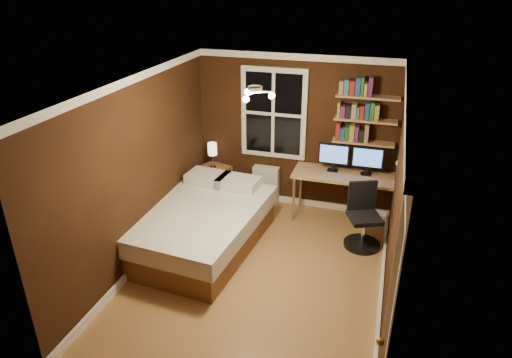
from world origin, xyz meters
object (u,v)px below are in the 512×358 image
(radiator, at_px, (266,185))
(monitor_right, at_px, (367,161))
(nightstand, at_px, (214,183))
(desk_lamp, at_px, (398,171))
(desk, at_px, (347,178))
(bed, at_px, (199,225))
(bedside_lamp, at_px, (213,156))
(office_chair, at_px, (363,223))
(monitor_left, at_px, (334,157))

(radiator, xyz_separation_m, monitor_right, (1.62, -0.13, 0.68))
(nightstand, relative_size, desk_lamp, 1.33)
(radiator, bearing_deg, desk, -8.99)
(bed, distance_m, bedside_lamp, 1.54)
(monitor_right, bearing_deg, bedside_lamp, -179.91)
(radiator, bearing_deg, monitor_right, -4.61)
(radiator, xyz_separation_m, office_chair, (1.67, -0.87, 0.03))
(desk, bearing_deg, desk_lamp, -13.01)
(radiator, relative_size, desk, 0.40)
(monitor_left, bearing_deg, office_chair, -52.67)
(nightstand, height_order, monitor_right, monitor_right)
(radiator, bearing_deg, bedside_lamp, -171.43)
(bedside_lamp, height_order, desk, bedside_lamp)
(bed, relative_size, desk_lamp, 5.34)
(nightstand, relative_size, monitor_left, 1.24)
(monitor_right, xyz_separation_m, desk_lamp, (0.45, -0.25, -0.00))
(nightstand, bearing_deg, monitor_right, 18.96)
(bed, bearing_deg, bedside_lamp, 108.48)
(monitor_left, distance_m, desk_lamp, 0.99)
(bedside_lamp, bearing_deg, office_chair, -16.05)
(monitor_right, relative_size, office_chair, 0.50)
(bed, relative_size, desk, 1.43)
(monitor_right, bearing_deg, desk_lamp, -28.83)
(bed, bearing_deg, radiator, 75.48)
(nightstand, xyz_separation_m, desk, (2.23, -0.08, 0.43))
(nightstand, height_order, desk_lamp, desk_lamp)
(bed, height_order, desk, desk)
(monitor_right, height_order, desk_lamp, monitor_right)
(nightstand, relative_size, desk, 0.36)
(bedside_lamp, xyz_separation_m, monitor_right, (2.51, 0.00, 0.20))
(bedside_lamp, xyz_separation_m, monitor_left, (2.00, 0.00, 0.20))
(desk_lamp, relative_size, office_chair, 0.47)
(radiator, distance_m, monitor_left, 1.31)
(nightstand, height_order, monitor_left, monitor_left)
(desk, relative_size, office_chair, 1.75)
(bed, height_order, monitor_left, monitor_left)
(desk_lamp, distance_m, office_chair, 0.91)
(bedside_lamp, height_order, office_chair, bedside_lamp)
(radiator, distance_m, monitor_right, 1.76)
(bedside_lamp, distance_m, desk, 2.24)
(nightstand, distance_m, office_chair, 2.67)
(monitor_right, bearing_deg, office_chair, -85.42)
(office_chair, bearing_deg, radiator, 129.33)
(bedside_lamp, height_order, desk_lamp, desk_lamp)
(bed, relative_size, bedside_lamp, 5.40)
(bed, distance_m, office_chair, 2.33)
(nightstand, height_order, bedside_lamp, bedside_lamp)
(nightstand, xyz_separation_m, radiator, (0.89, 0.13, 0.03))
(nightstand, relative_size, radiator, 0.90)
(monitor_right, bearing_deg, radiator, 175.39)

